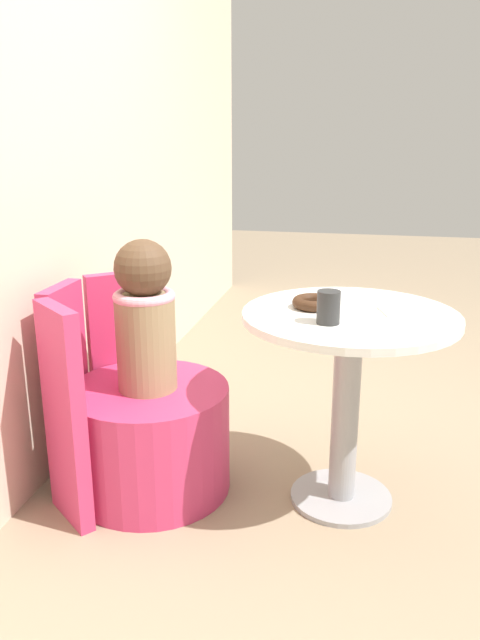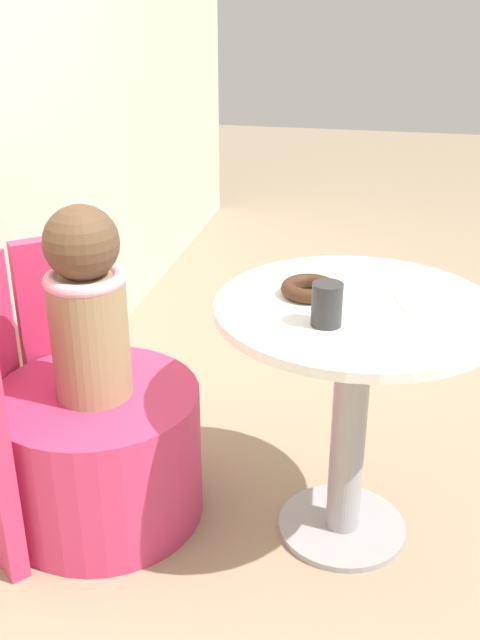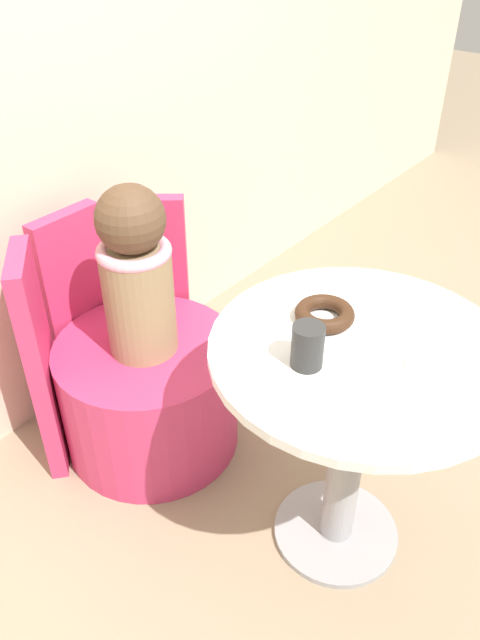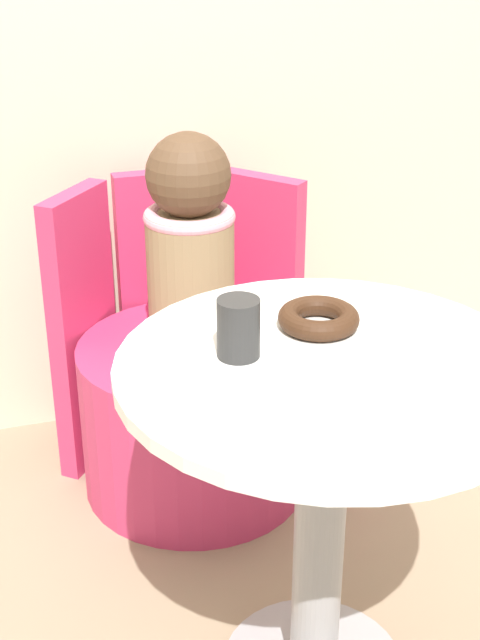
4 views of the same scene
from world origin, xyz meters
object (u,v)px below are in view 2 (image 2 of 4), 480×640
child_figure (87,304)px  donut (309,288)px  round_table (353,369)px  tub_chair (101,453)px  cup (327,304)px

child_figure → donut: (0.09, -0.55, 0.06)m
round_table → tub_chair: size_ratio=1.24×
tub_chair → donut: size_ratio=3.94×
child_figure → tub_chair: bearing=180.0°
child_figure → cup: bearing=-97.0°
child_figure → cup: (-0.07, -0.61, 0.09)m
cup → donut: bearing=19.7°
child_figure → donut: bearing=-80.9°
cup → child_figure: bearing=83.0°
round_table → tub_chair: round_table is taller
donut → cup: bearing=-160.3°
tub_chair → cup: bearing=-97.0°
tub_chair → cup: (-0.07, -0.61, 0.54)m
round_table → donut: 0.23m
round_table → donut: donut is taller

